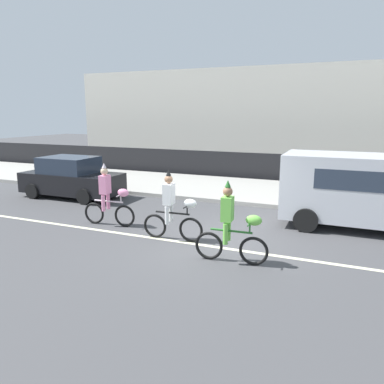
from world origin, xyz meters
TOP-DOWN VIEW (x-y plane):
  - ground_plane at (0.00, 0.00)m, footprint 80.00×80.00m
  - road_centre_line at (0.00, -0.50)m, footprint 36.00×0.14m
  - sidewalk_curb at (0.00, 6.50)m, footprint 60.00×5.00m
  - fence_line at (0.00, 9.40)m, footprint 40.00×0.08m
  - building_backdrop at (-1.13, 18.00)m, footprint 28.00×8.00m
  - parade_cyclist_pink at (-3.42, 0.06)m, footprint 1.72×0.50m
  - parade_cyclist_zebra at (-1.05, -0.41)m, footprint 1.72×0.50m
  - parade_cyclist_lime at (0.86, -1.29)m, footprint 1.72×0.50m
  - parked_van_silver at (3.94, 2.70)m, footprint 5.00×2.22m
  - parked_car_black at (-7.14, 2.75)m, footprint 4.10×1.92m
  - pedestrian_onlooker at (0.85, 8.26)m, footprint 0.32×0.20m

SIDE VIEW (x-z plane):
  - ground_plane at x=0.00m, z-range 0.00..0.00m
  - road_centre_line at x=0.00m, z-range 0.00..0.01m
  - sidewalk_curb at x=0.00m, z-range 0.00..0.15m
  - fence_line at x=0.00m, z-range 0.00..1.40m
  - parked_car_black at x=-7.14m, z-range -0.04..1.60m
  - parade_cyclist_pink at x=-3.42m, z-range -0.12..1.80m
  - parade_cyclist_zebra at x=-1.05m, z-range -0.12..1.80m
  - parade_cyclist_lime at x=0.86m, z-range -0.12..1.80m
  - pedestrian_onlooker at x=0.85m, z-range 0.20..1.82m
  - parked_van_silver at x=3.94m, z-range 0.19..2.37m
  - building_backdrop at x=-1.13m, z-range 0.00..6.15m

